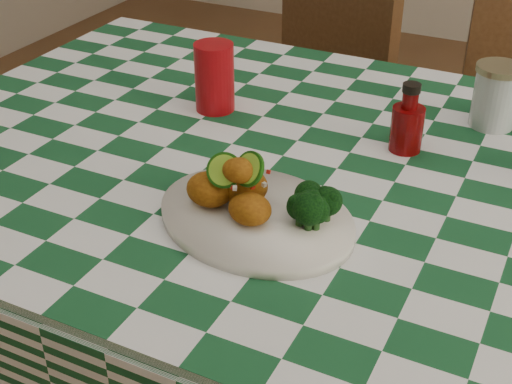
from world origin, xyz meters
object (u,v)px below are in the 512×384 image
at_px(plate, 256,218).
at_px(ketchup_bottle, 408,118).
at_px(red_tumbler, 214,77).
at_px(dining_table, 325,338).
at_px(mason_jar, 496,96).
at_px(wooden_chair_left, 284,130).
at_px(fried_chicken_pile, 242,184).

xyz_separation_m(plate, ketchup_bottle, (0.14, 0.33, 0.05)).
bearing_deg(red_tumbler, plate, -52.44).
relative_size(dining_table, red_tumbler, 12.19).
height_order(dining_table, mason_jar, mason_jar).
distance_m(plate, mason_jar, 0.56).
bearing_deg(plate, mason_jar, 62.84).
distance_m(red_tumbler, wooden_chair_left, 0.68).
relative_size(fried_chicken_pile, wooden_chair_left, 0.15).
xyz_separation_m(plate, red_tumbler, (-0.25, 0.33, 0.06)).
xyz_separation_m(dining_table, ketchup_bottle, (0.08, 0.12, 0.46)).
bearing_deg(mason_jar, fried_chicken_pile, -119.29).
bearing_deg(ketchup_bottle, mason_jar, 54.58).
bearing_deg(ketchup_bottle, red_tumbler, -179.97).
xyz_separation_m(red_tumbler, ketchup_bottle, (0.39, 0.00, -0.00)).
bearing_deg(fried_chicken_pile, dining_table, 70.29).
distance_m(fried_chicken_pile, ketchup_bottle, 0.37).
bearing_deg(wooden_chair_left, plate, -43.96).
bearing_deg(red_tumbler, wooden_chair_left, 99.47).
relative_size(red_tumbler, ketchup_bottle, 1.07).
distance_m(dining_table, ketchup_bottle, 0.48).
xyz_separation_m(dining_table, plate, (-0.05, -0.21, 0.40)).
xyz_separation_m(plate, wooden_chair_left, (-0.35, 0.88, -0.33)).
bearing_deg(dining_table, red_tumbler, 158.71).
relative_size(fried_chicken_pile, red_tumbler, 1.01).
bearing_deg(mason_jar, plate, -117.16).
relative_size(ketchup_bottle, mason_jar, 1.05).
bearing_deg(ketchup_bottle, fried_chicken_pile, -115.82).
distance_m(fried_chicken_pile, mason_jar, 0.57).
height_order(dining_table, plate, plate).
relative_size(dining_table, plate, 5.18).
bearing_deg(plate, ketchup_bottle, 67.65).
bearing_deg(ketchup_bottle, dining_table, -125.24).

